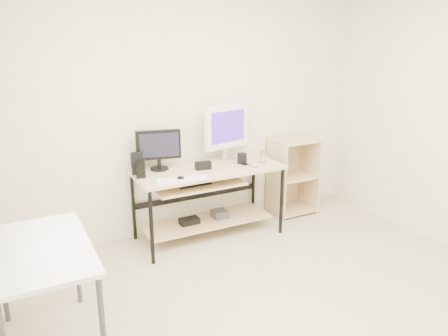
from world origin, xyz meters
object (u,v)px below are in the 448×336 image
Objects in this scene: side_table at (41,259)px; black_monitor at (159,147)px; audio_controller at (140,169)px; desk at (206,188)px; shelf_unit at (291,175)px; white_imac at (227,128)px.

black_monitor is at bearing 45.01° from side_table.
black_monitor is 0.33m from audio_controller.
desk is at bearing -8.21° from black_monitor.
black_monitor reaches higher than desk.
side_table is at bearing -156.67° from shelf_unit.
audio_controller is at bearing -132.45° from black_monitor.
white_imac reaches higher than black_monitor.
side_table is 2.30× the size of black_monitor.
desk is 8.74× the size of audio_controller.
white_imac reaches higher than side_table.
audio_controller reaches higher than desk.
audio_controller reaches higher than side_table.
black_monitor reaches higher than side_table.
audio_controller is at bearing 47.13° from side_table.
audio_controller is (-1.85, -0.16, 0.38)m from shelf_unit.
side_table is (-1.65, -1.06, 0.13)m from desk.
desk is 0.68m from white_imac.
desk is at bearing 32.65° from side_table.
shelf_unit is 1.05m from white_imac.
audio_controller is at bearing 179.08° from white_imac.
black_monitor is (1.23, 1.23, 0.31)m from side_table.
audio_controller is (-1.01, -0.19, -0.26)m from white_imac.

